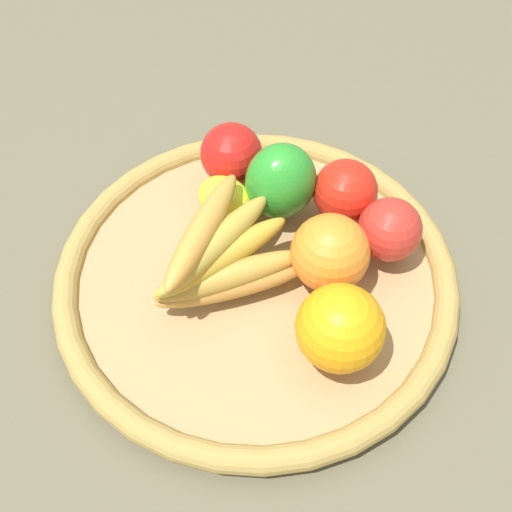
{
  "coord_description": "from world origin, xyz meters",
  "views": [
    {
      "loc": [
        -0.36,
        0.16,
        0.58
      ],
      "look_at": [
        0.0,
        0.0,
        0.06
      ],
      "focal_mm": 44.73,
      "sensor_mm": 36.0,
      "label": 1
    }
  ],
  "objects_px": {
    "bell_pepper": "(281,181)",
    "apple_0": "(345,191)",
    "banana_bunch": "(221,259)",
    "apple_1": "(231,154)",
    "orange_1": "(330,253)",
    "apple_2": "(390,230)",
    "orange_0": "(340,328)",
    "lemon_0": "(222,201)"
  },
  "relations": [
    {
      "from": "bell_pepper",
      "to": "apple_0",
      "type": "relative_size",
      "value": 1.27
    },
    {
      "from": "apple_0",
      "to": "banana_bunch",
      "type": "bearing_deg",
      "value": 101.19
    },
    {
      "from": "apple_1",
      "to": "apple_0",
      "type": "bearing_deg",
      "value": -139.15
    },
    {
      "from": "orange_1",
      "to": "apple_0",
      "type": "distance_m",
      "value": 0.09
    },
    {
      "from": "banana_bunch",
      "to": "bell_pepper",
      "type": "distance_m",
      "value": 0.12
    },
    {
      "from": "orange_1",
      "to": "apple_2",
      "type": "relative_size",
      "value": 1.19
    },
    {
      "from": "banana_bunch",
      "to": "bell_pepper",
      "type": "height_order",
      "value": "bell_pepper"
    },
    {
      "from": "apple_1",
      "to": "apple_0",
      "type": "height_order",
      "value": "same"
    },
    {
      "from": "orange_1",
      "to": "apple_0",
      "type": "xyz_separation_m",
      "value": [
        0.07,
        -0.06,
        -0.0
      ]
    },
    {
      "from": "orange_1",
      "to": "orange_0",
      "type": "bearing_deg",
      "value": 157.57
    },
    {
      "from": "lemon_0",
      "to": "orange_0",
      "type": "bearing_deg",
      "value": -170.58
    },
    {
      "from": "bell_pepper",
      "to": "orange_0",
      "type": "bearing_deg",
      "value": -95.86
    },
    {
      "from": "apple_1",
      "to": "apple_2",
      "type": "distance_m",
      "value": 0.2
    },
    {
      "from": "orange_1",
      "to": "apple_1",
      "type": "height_order",
      "value": "orange_1"
    },
    {
      "from": "orange_1",
      "to": "banana_bunch",
      "type": "bearing_deg",
      "value": 69.0
    },
    {
      "from": "apple_1",
      "to": "apple_0",
      "type": "xyz_separation_m",
      "value": [
        -0.1,
        -0.09,
        -0.0
      ]
    },
    {
      "from": "apple_2",
      "to": "lemon_0",
      "type": "xyz_separation_m",
      "value": [
        0.12,
        0.14,
        -0.01
      ]
    },
    {
      "from": "banana_bunch",
      "to": "lemon_0",
      "type": "xyz_separation_m",
      "value": [
        0.08,
        -0.03,
        -0.01
      ]
    },
    {
      "from": "orange_0",
      "to": "bell_pepper",
      "type": "xyz_separation_m",
      "value": [
        0.19,
        -0.03,
        0.0
      ]
    },
    {
      "from": "lemon_0",
      "to": "bell_pepper",
      "type": "bearing_deg",
      "value": -105.37
    },
    {
      "from": "orange_0",
      "to": "lemon_0",
      "type": "xyz_separation_m",
      "value": [
        0.2,
        0.03,
        -0.02
      ]
    },
    {
      "from": "banana_bunch",
      "to": "apple_1",
      "type": "distance_m",
      "value": 0.15
    },
    {
      "from": "bell_pepper",
      "to": "orange_1",
      "type": "bearing_deg",
      "value": -84.65
    },
    {
      "from": "orange_0",
      "to": "apple_0",
      "type": "height_order",
      "value": "orange_0"
    },
    {
      "from": "orange_1",
      "to": "apple_0",
      "type": "height_order",
      "value": "orange_1"
    },
    {
      "from": "apple_1",
      "to": "orange_0",
      "type": "bearing_deg",
      "value": 179.83
    },
    {
      "from": "orange_1",
      "to": "banana_bunch",
      "type": "height_order",
      "value": "orange_1"
    },
    {
      "from": "orange_1",
      "to": "lemon_0",
      "type": "relative_size",
      "value": 1.2
    },
    {
      "from": "apple_2",
      "to": "lemon_0",
      "type": "distance_m",
      "value": 0.18
    },
    {
      "from": "orange_0",
      "to": "apple_0",
      "type": "xyz_separation_m",
      "value": [
        0.15,
        -0.09,
        -0.01
      ]
    },
    {
      "from": "banana_bunch",
      "to": "lemon_0",
      "type": "distance_m",
      "value": 0.09
    },
    {
      "from": "orange_1",
      "to": "bell_pepper",
      "type": "height_order",
      "value": "bell_pepper"
    },
    {
      "from": "orange_1",
      "to": "lemon_0",
      "type": "height_order",
      "value": "orange_1"
    },
    {
      "from": "orange_1",
      "to": "orange_0",
      "type": "xyz_separation_m",
      "value": [
        -0.08,
        0.03,
        0.0
      ]
    },
    {
      "from": "banana_bunch",
      "to": "apple_0",
      "type": "xyz_separation_m",
      "value": [
        0.03,
        -0.16,
        -0.0
      ]
    },
    {
      "from": "orange_1",
      "to": "banana_bunch",
      "type": "distance_m",
      "value": 0.11
    },
    {
      "from": "apple_2",
      "to": "orange_0",
      "type": "bearing_deg",
      "value": 128.88
    },
    {
      "from": "bell_pepper",
      "to": "apple_2",
      "type": "bearing_deg",
      "value": -48.71
    },
    {
      "from": "orange_0",
      "to": "lemon_0",
      "type": "height_order",
      "value": "orange_0"
    },
    {
      "from": "orange_0",
      "to": "lemon_0",
      "type": "bearing_deg",
      "value": 9.42
    },
    {
      "from": "orange_1",
      "to": "orange_0",
      "type": "height_order",
      "value": "orange_0"
    },
    {
      "from": "lemon_0",
      "to": "orange_1",
      "type": "bearing_deg",
      "value": -151.19
    }
  ]
}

